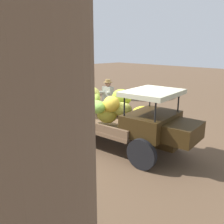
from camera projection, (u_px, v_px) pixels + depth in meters
ground_plane at (120, 145)px, 7.38m from camera, size 60.00×60.00×0.00m
truck at (122, 117)px, 7.01m from camera, size 4.60×2.25×1.83m
farmer at (108, 98)px, 9.34m from camera, size 0.52×0.48×1.73m
loose_banana_bunch at (139, 124)px, 8.95m from camera, size 0.64×0.72×0.29m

